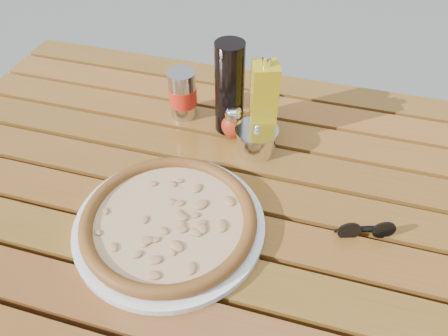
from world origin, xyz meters
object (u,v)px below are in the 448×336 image
(soda_can, at_px, (183,94))
(sunglasses, at_px, (366,230))
(pepper_shaker, at_px, (233,122))
(parmesan_tin, at_px, (256,139))
(plate, at_px, (170,225))
(table, at_px, (221,208))
(oregano_shaker, at_px, (260,120))
(pizza, at_px, (169,220))
(olive_oil_cruet, at_px, (263,103))
(dark_bottle, at_px, (229,88))

(soda_can, relative_size, sunglasses, 1.10)
(pepper_shaker, xyz_separation_m, soda_can, (-0.14, 0.05, 0.02))
(pepper_shaker, distance_m, parmesan_tin, 0.07)
(plate, xyz_separation_m, pepper_shaker, (0.04, 0.30, 0.03))
(pepper_shaker, bearing_deg, table, -83.27)
(oregano_shaker, distance_m, parmesan_tin, 0.06)
(table, height_order, oregano_shaker, oregano_shaker)
(pizza, distance_m, sunglasses, 0.37)
(soda_can, xyz_separation_m, parmesan_tin, (0.20, -0.08, -0.03))
(pizza, distance_m, soda_can, 0.36)
(parmesan_tin, distance_m, sunglasses, 0.31)
(plate, relative_size, soda_can, 3.00)
(parmesan_tin, xyz_separation_m, sunglasses, (0.25, -0.18, -0.01))
(soda_can, height_order, olive_oil_cruet, olive_oil_cruet)
(pepper_shaker, height_order, sunglasses, pepper_shaker)
(soda_can, bearing_deg, pepper_shaker, -18.53)
(pizza, distance_m, pepper_shaker, 0.30)
(pizza, xyz_separation_m, soda_can, (-0.09, 0.34, 0.04))
(pepper_shaker, bearing_deg, sunglasses, -34.29)
(plate, xyz_separation_m, olive_oil_cruet, (0.11, 0.31, 0.09))
(parmesan_tin, bearing_deg, table, -108.74)
(pizza, distance_m, dark_bottle, 0.34)
(plate, xyz_separation_m, dark_bottle, (0.03, 0.32, 0.10))
(pepper_shaker, distance_m, oregano_shaker, 0.06)
(plate, xyz_separation_m, parmesan_tin, (0.11, 0.26, 0.02))
(plate, height_order, dark_bottle, dark_bottle)
(plate, height_order, oregano_shaker, oregano_shaker)
(parmesan_tin, bearing_deg, pizza, -112.01)
(table, distance_m, pizza, 0.18)
(pepper_shaker, relative_size, soda_can, 0.68)
(pizza, bearing_deg, pepper_shaker, 81.63)
(soda_can, height_order, sunglasses, soda_can)
(plate, height_order, pizza, pizza)
(table, xyz_separation_m, oregano_shaker, (0.04, 0.19, 0.11))
(pizza, bearing_deg, dark_bottle, 85.30)
(table, height_order, pizza, pizza)
(sunglasses, bearing_deg, soda_can, 132.15)
(plate, relative_size, parmesan_tin, 3.15)
(pepper_shaker, relative_size, olive_oil_cruet, 0.39)
(dark_bottle, height_order, parmesan_tin, dark_bottle)
(soda_can, bearing_deg, dark_bottle, -8.81)
(table, bearing_deg, parmesan_tin, 71.26)
(plate, xyz_separation_m, sunglasses, (0.36, 0.08, 0.01))
(dark_bottle, xyz_separation_m, soda_can, (-0.12, 0.02, -0.05))
(soda_can, relative_size, parmesan_tin, 1.05)
(olive_oil_cruet, xyz_separation_m, parmesan_tin, (-0.00, -0.05, -0.07))
(oregano_shaker, height_order, sunglasses, oregano_shaker)
(oregano_shaker, xyz_separation_m, olive_oil_cruet, (0.01, -0.01, 0.06))
(dark_bottle, relative_size, parmesan_tin, 1.92)
(dark_bottle, bearing_deg, olive_oil_cruet, -9.03)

